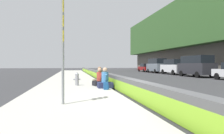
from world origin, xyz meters
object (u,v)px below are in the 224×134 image
object	(u,v)px
parked_car_fourth	(196,66)
parked_car_midline	(174,67)
route_sign_post	(63,43)
fire_hydrant	(77,79)
parked_car_far	(157,65)
seated_person_rear	(100,79)
parked_car_farther	(145,68)
backpack	(106,86)
seated_person_foreground	(105,81)
seated_person_middle	(100,80)

from	to	relation	value
parked_car_fourth	parked_car_midline	size ratio (longest dim) A/B	1.06
route_sign_post	fire_hydrant	world-z (taller)	route_sign_post
parked_car_far	parked_car_fourth	bearing A→B (deg)	179.34
seated_person_rear	parked_car_farther	bearing A→B (deg)	-27.21
parked_car_fourth	parked_car_midline	bearing A→B (deg)	-1.65
route_sign_post	parked_car_midline	world-z (taller)	route_sign_post
parked_car_midline	backpack	bearing A→B (deg)	141.98
backpack	parked_car_farther	xyz separation A→B (m)	(28.57, -13.16, 0.53)
fire_hydrant	backpack	bearing A→B (deg)	-149.21
parked_car_midline	parked_car_farther	size ratio (longest dim) A/B	1.08
route_sign_post	fire_hydrant	distance (m)	6.38
route_sign_post	seated_person_rear	world-z (taller)	route_sign_post
backpack	parked_car_farther	distance (m)	31.46
backpack	parked_car_fourth	distance (m)	17.02
seated_person_rear	parked_car_fourth	xyz separation A→B (m)	(7.88, -12.84, 0.84)
seated_person_foreground	parked_car_farther	xyz separation A→B (m)	(27.73, -13.07, 0.35)
seated_person_middle	seated_person_foreground	bearing A→B (deg)	-174.02
parked_car_midline	parked_car_far	distance (m)	5.99
route_sign_post	parked_car_farther	world-z (taller)	route_sign_post
seated_person_foreground	seated_person_middle	xyz separation A→B (m)	(1.27, 0.13, -0.02)
fire_hydrant	seated_person_foreground	world-z (taller)	seated_person_foreground
fire_hydrant	seated_person_rear	size ratio (longest dim) A/B	0.73
fire_hydrant	parked_car_far	distance (m)	24.93
seated_person_rear	backpack	size ratio (longest dim) A/B	3.01
parked_car_far	seated_person_rear	bearing A→B (deg)	146.49
seated_person_rear	parked_car_fourth	distance (m)	15.09
seated_person_foreground	seated_person_middle	bearing A→B (deg)	5.98
route_sign_post	seated_person_foreground	world-z (taller)	route_sign_post
route_sign_post	parked_car_farther	bearing A→B (deg)	-25.35
fire_hydrant	seated_person_middle	world-z (taller)	seated_person_middle
seated_person_foreground	seated_person_rear	world-z (taller)	seated_person_rear
seated_person_rear	parked_car_farther	xyz separation A→B (m)	(25.43, -13.07, 0.35)
fire_hydrant	seated_person_foreground	xyz separation A→B (m)	(-1.65, -1.57, -0.08)
route_sign_post	seated_person_foreground	distance (m)	5.28
seated_person_foreground	parked_car_midline	world-z (taller)	parked_car_midline
parked_car_midline	parked_car_farther	xyz separation A→B (m)	(11.83, -0.07, -0.32)
seated_person_rear	parked_car_midline	xyz separation A→B (m)	(13.60, -13.00, 0.67)
seated_person_foreground	parked_car_far	distance (m)	25.46
route_sign_post	parked_car_midline	size ratio (longest dim) A/B	0.74
route_sign_post	seated_person_middle	world-z (taller)	route_sign_post
seated_person_rear	route_sign_post	bearing A→B (deg)	162.13
backpack	seated_person_rear	bearing A→B (deg)	-1.60
seated_person_foreground	seated_person_rear	bearing A→B (deg)	-0.01
route_sign_post	parked_car_far	world-z (taller)	route_sign_post
parked_car_far	parked_car_farther	xyz separation A→B (m)	(5.84, -0.10, -0.49)
seated_person_middle	parked_car_fourth	bearing A→B (deg)	-55.50
route_sign_post	parked_car_far	distance (m)	30.43
parked_car_fourth	seated_person_foreground	bearing A→B (deg)	128.44
fire_hydrant	parked_car_farther	xyz separation A→B (m)	(26.08, -14.64, 0.27)
seated_person_foreground	parked_car_midline	distance (m)	20.55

